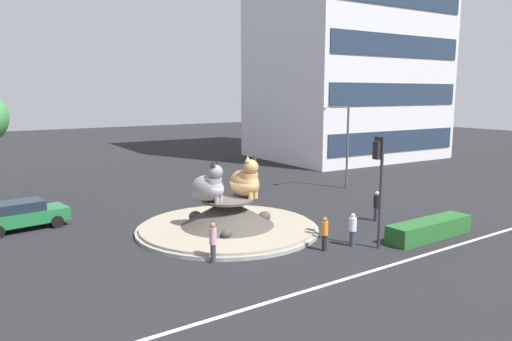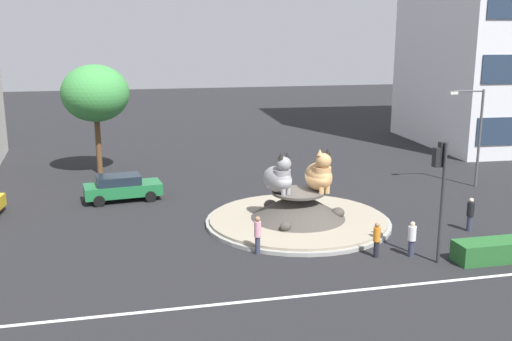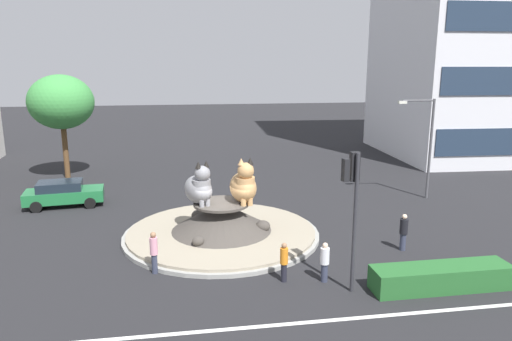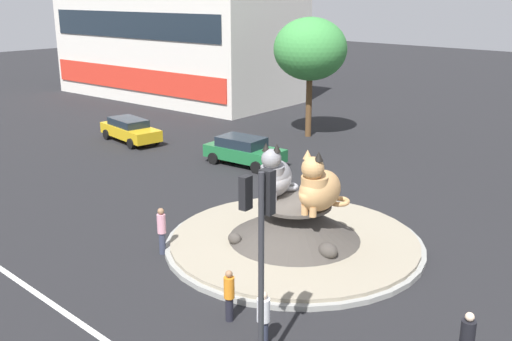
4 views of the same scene
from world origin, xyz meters
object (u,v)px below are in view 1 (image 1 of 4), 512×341
object	(u,v)px
cat_statue_grey	(209,186)
pedestrian_orange_shirt	(325,233)
pedestrian_black_shirt	(377,205)
sedan_on_far_lane	(21,214)
cat_statue_calico	(246,181)
streetlight_arm	(345,140)
traffic_light_mast	(379,167)
pedestrian_white_shirt	(353,229)
pedestrian_pink_shirt	(213,241)
office_tower	(348,7)

from	to	relation	value
cat_statue_grey	pedestrian_orange_shirt	xyz separation A→B (m)	(2.98, -5.33, -1.63)
pedestrian_black_shirt	sedan_on_far_lane	size ratio (longest dim) A/B	0.37
cat_statue_calico	streetlight_arm	size ratio (longest dim) A/B	0.39
cat_statue_grey	traffic_light_mast	xyz separation A→B (m)	(5.19, -6.43, 1.33)
pedestrian_black_shirt	pedestrian_orange_shirt	bearing A→B (deg)	70.60
pedestrian_white_shirt	pedestrian_pink_shirt	size ratio (longest dim) A/B	0.91
streetlight_arm	sedan_on_far_lane	size ratio (longest dim) A/B	1.35
traffic_light_mast	streetlight_arm	bearing A→B (deg)	-44.51
pedestrian_black_shirt	office_tower	bearing A→B (deg)	-80.99
traffic_light_mast	office_tower	world-z (taller)	office_tower
cat_statue_calico	streetlight_arm	distance (m)	12.90
traffic_light_mast	pedestrian_black_shirt	xyz separation A→B (m)	(3.76, 3.31, -2.91)
streetlight_arm	pedestrian_orange_shirt	xyz separation A→B (m)	(-11.09, -9.96, -2.84)
pedestrian_pink_shirt	sedan_on_far_lane	xyz separation A→B (m)	(-5.80, 10.19, -0.14)
pedestrian_white_shirt	pedestrian_black_shirt	bearing A→B (deg)	25.55
pedestrian_orange_shirt	pedestrian_pink_shirt	distance (m)	5.19
traffic_light_mast	office_tower	size ratio (longest dim) A/B	0.16
streetlight_arm	sedan_on_far_lane	world-z (taller)	streetlight_arm
pedestrian_pink_shirt	sedan_on_far_lane	bearing A→B (deg)	121.66
pedestrian_orange_shirt	cat_statue_calico	bearing A→B (deg)	-107.24
pedestrian_white_shirt	cat_statue_calico	bearing A→B (deg)	110.10
pedestrian_pink_shirt	cat_statue_calico	bearing A→B (deg)	43.99
cat_statue_grey	pedestrian_white_shirt	bearing A→B (deg)	15.04
cat_statue_calico	sedan_on_far_lane	xyz separation A→B (m)	(-9.91, 6.49, -1.72)
office_tower	pedestrian_black_shirt	bearing A→B (deg)	-128.62
streetlight_arm	pedestrian_orange_shirt	world-z (taller)	streetlight_arm
pedestrian_orange_shirt	pedestrian_pink_shirt	xyz separation A→B (m)	(-4.96, 1.52, 0.10)
cat_statue_calico	traffic_light_mast	xyz separation A→B (m)	(3.06, -6.31, 1.28)
office_tower	pedestrian_pink_shirt	size ratio (longest dim) A/B	18.79
traffic_light_mast	pedestrian_orange_shirt	xyz separation A→B (m)	(-2.21, 1.10, -2.96)
streetlight_arm	sedan_on_far_lane	bearing A→B (deg)	0.66
streetlight_arm	cat_statue_grey	bearing A→B (deg)	23.43
pedestrian_black_shirt	pedestrian_white_shirt	bearing A→B (deg)	79.36
traffic_light_mast	sedan_on_far_lane	xyz separation A→B (m)	(-12.97, 12.80, -3.00)
cat_statue_grey	pedestrian_pink_shirt	size ratio (longest dim) A/B	1.33
office_tower	streetlight_arm	bearing A→B (deg)	-132.42
cat_statue_calico	pedestrian_orange_shirt	world-z (taller)	cat_statue_calico
cat_statue_calico	pedestrian_white_shirt	distance (m)	6.20
cat_statue_calico	pedestrian_pink_shirt	xyz separation A→B (m)	(-4.10, -3.70, -1.58)
pedestrian_orange_shirt	pedestrian_pink_shirt	size ratio (longest dim) A/B	0.90
pedestrian_black_shirt	sedan_on_far_lane	distance (m)	19.24
cat_statue_grey	sedan_on_far_lane	size ratio (longest dim) A/B	0.51
traffic_light_mast	pedestrian_white_shirt	world-z (taller)	traffic_light_mast
cat_statue_calico	pedestrian_black_shirt	xyz separation A→B (m)	(6.82, -3.01, -1.63)
cat_statue_grey	office_tower	size ratio (longest dim) A/B	0.07
cat_statue_grey	office_tower	xyz separation A→B (m)	(27.56, 18.08, 13.89)
office_tower	pedestrian_black_shirt	xyz separation A→B (m)	(-18.61, -21.20, -15.47)
cat_statue_grey	office_tower	distance (m)	35.77
streetlight_arm	pedestrian_white_shirt	world-z (taller)	streetlight_arm
pedestrian_orange_shirt	traffic_light_mast	bearing A→B (deg)	127.04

